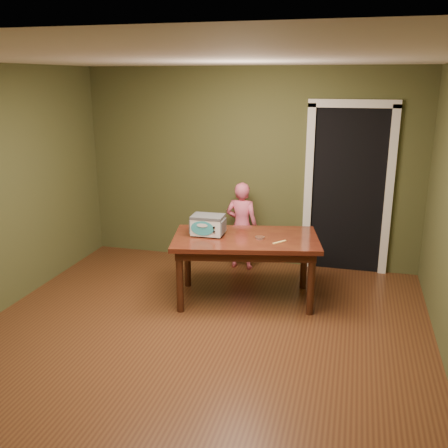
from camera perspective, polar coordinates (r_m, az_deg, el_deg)
name	(u,v)px	position (r m, az deg, el deg)	size (l,w,h in m)	color
floor	(191,350)	(4.83, -3.80, -14.14)	(5.00, 5.00, 0.00)	#5A3319
room_shell	(187,170)	(4.23, -4.23, 6.21)	(4.52, 5.02, 2.61)	#444927
doorway	(348,187)	(6.86, 14.03, 4.16)	(1.10, 0.66, 2.25)	black
dining_table	(246,245)	(5.58, 2.48, -2.46)	(1.75, 1.22, 0.75)	#3C140D
toy_oven	(208,224)	(5.57, -1.86, -0.05)	(0.38, 0.26, 0.23)	#4C4F54
baking_pan	(260,237)	(5.50, 4.12, -1.54)	(0.10, 0.10, 0.02)	silver
spatula	(280,242)	(5.39, 6.37, -2.07)	(0.18, 0.03, 0.01)	#FFD96E
child	(242,226)	(6.55, 2.03, -0.21)	(0.42, 0.28, 1.16)	#E75F7E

